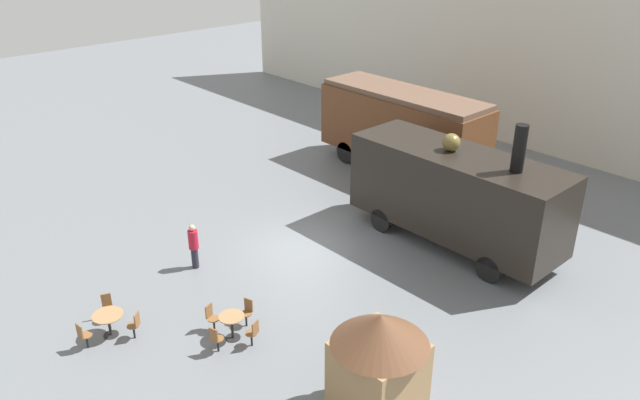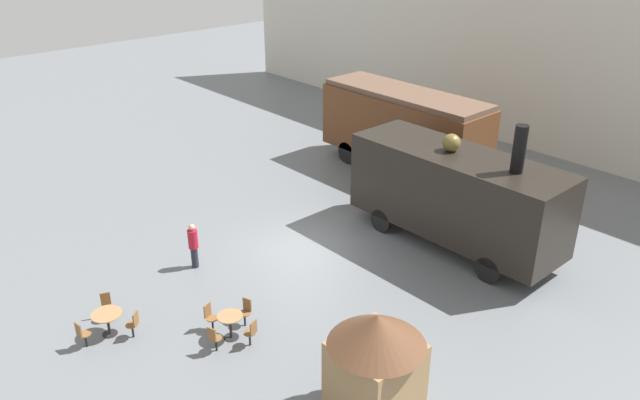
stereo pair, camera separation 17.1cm
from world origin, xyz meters
TOP-DOWN VIEW (x-y plane):
  - ground_plane at (0.00, 0.00)m, footprint 80.00×80.00m
  - backdrop_wall at (0.00, 15.34)m, footprint 44.00×0.15m
  - passenger_coach_wooden at (-2.45, 8.27)m, footprint 8.19×2.59m
  - steam_locomotive at (3.40, 4.34)m, footprint 8.00×2.63m
  - cafe_table_near at (2.53, -4.90)m, footprint 0.75×0.75m
  - cafe_table_mid at (0.00, -7.45)m, footprint 0.89×0.89m
  - cafe_chair_0 at (2.30, -4.19)m, footprint 0.37×0.39m
  - cafe_chair_1 at (1.82, -5.13)m, footprint 0.39×0.37m
  - cafe_chair_2 at (2.75, -5.61)m, footprint 0.37×0.39m
  - cafe_chair_3 at (3.24, -4.68)m, footprint 0.39×0.37m
  - cafe_chair_4 at (0.11, -8.26)m, footprint 0.36×0.37m
  - cafe_chair_5 at (0.65, -6.96)m, footprint 0.40×0.40m
  - cafe_chair_6 at (-0.75, -7.14)m, footprint 0.40×0.38m
  - visitor_person at (-1.55, -3.57)m, footprint 0.34×0.34m
  - ticket_kiosk at (7.42, -4.09)m, footprint 2.34×2.34m

SIDE VIEW (x-z plane):
  - ground_plane at x=0.00m, z-range 0.00..0.00m
  - cafe_chair_0 at x=2.30m, z-range 0.07..0.94m
  - cafe_chair_1 at x=1.82m, z-range 0.07..0.94m
  - cafe_chair_2 at x=2.75m, z-range 0.07..0.94m
  - cafe_chair_3 at x=3.24m, z-range 0.07..0.94m
  - cafe_chair_4 at x=0.11m, z-range 0.07..0.94m
  - cafe_chair_5 at x=0.65m, z-range 0.07..0.94m
  - cafe_chair_6 at x=-0.75m, z-range 0.07..0.94m
  - cafe_table_near at x=2.53m, z-range 0.19..0.96m
  - cafe_table_mid at x=0.00m, z-range 0.21..0.94m
  - visitor_person at x=-1.55m, z-range 0.07..1.73m
  - ticket_kiosk at x=7.42m, z-range 0.17..3.17m
  - steam_locomotive at x=3.40m, z-range -0.49..4.66m
  - passenger_coach_wooden at x=-2.45m, z-range 0.32..4.16m
  - backdrop_wall at x=0.00m, z-range 0.00..9.00m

